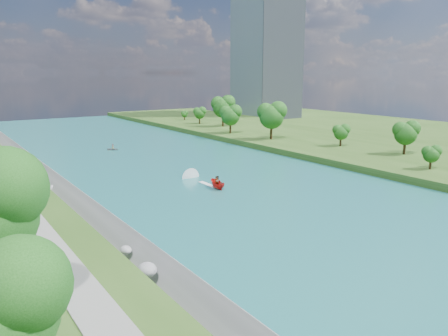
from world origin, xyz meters
TOP-DOWN VIEW (x-y plane):
  - ground at (0.00, 0.00)m, footprint 260.00×260.00m
  - river_water at (0.00, 20.00)m, footprint 55.00×240.00m
  - berm_east at (49.50, 20.00)m, footprint 44.00×240.00m
  - riprap_bank at (-25.86, 18.93)m, footprint 4.06×236.00m
  - office_tower at (82.50, 95.00)m, footprint 22.00×22.00m
  - trees_east at (38.73, 25.32)m, footprint 17.51×136.72m
  - motorboat at (-1.43, 7.19)m, footprint 3.60×18.89m
  - raft at (-2.68, 51.24)m, footprint 3.54×3.53m

SIDE VIEW (x-z plane):
  - ground at x=0.00m, z-range 0.00..0.00m
  - river_water at x=0.00m, z-range 0.00..0.10m
  - raft at x=-2.68m, z-range -0.32..1.23m
  - berm_east at x=49.50m, z-range 0.00..1.50m
  - motorboat at x=-1.43m, z-range -0.34..1.87m
  - riprap_bank at x=-25.86m, z-range -0.27..3.90m
  - trees_east at x=38.73m, z-range 0.69..12.69m
  - office_tower at x=82.50m, z-range 0.00..60.00m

